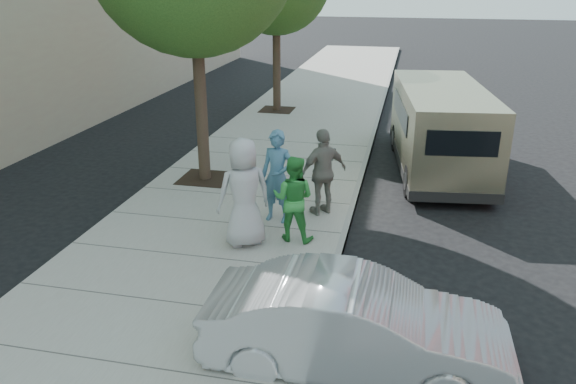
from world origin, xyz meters
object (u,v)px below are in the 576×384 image
(parking_meter, at_px, (329,164))
(person_striped_polo, at_px, (323,172))
(person_green_shirt, at_px, (293,199))
(sedan, at_px, (356,326))
(person_officer, at_px, (277,177))
(van, at_px, (440,127))
(person_gray_shirt, at_px, (244,193))

(parking_meter, relative_size, person_striped_polo, 0.70)
(person_striped_polo, bearing_deg, person_green_shirt, 35.28)
(parking_meter, height_order, sedan, parking_meter)
(person_striped_polo, bearing_deg, person_officer, -6.40)
(parking_meter, relative_size, van, 0.21)
(person_green_shirt, relative_size, person_gray_shirt, 0.81)
(van, bearing_deg, person_officer, -133.72)
(person_green_shirt, bearing_deg, parking_meter, -97.72)
(van, height_order, person_green_shirt, van)
(parking_meter, bearing_deg, sedan, -56.16)
(person_striped_polo, bearing_deg, parking_meter, -134.74)
(person_green_shirt, bearing_deg, person_officer, -53.90)
(van, xyz_separation_m, sedan, (-1.24, -8.47, -0.52))
(parking_meter, xyz_separation_m, sedan, (1.14, -5.20, -0.42))
(sedan, height_order, person_green_shirt, person_green_shirt)
(parking_meter, xyz_separation_m, van, (2.38, 3.27, 0.10))
(person_officer, bearing_deg, sedan, -55.32)
(sedan, relative_size, person_officer, 2.09)
(person_officer, bearing_deg, van, 61.76)
(person_officer, height_order, person_gray_shirt, person_gray_shirt)
(sedan, height_order, person_gray_shirt, person_gray_shirt)
(van, xyz_separation_m, person_gray_shirt, (-3.60, -5.54, -0.00))
(person_gray_shirt, bearing_deg, person_striped_polo, -157.57)
(van, relative_size, sedan, 1.56)
(parking_meter, xyz_separation_m, person_gray_shirt, (-1.22, -2.27, 0.10))
(person_striped_polo, bearing_deg, sedan, 63.92)
(person_officer, height_order, person_green_shirt, person_officer)
(person_gray_shirt, bearing_deg, person_officer, -139.63)
(person_green_shirt, distance_m, person_gray_shirt, 0.94)
(person_green_shirt, height_order, person_striped_polo, person_striped_polo)
(person_officer, xyz_separation_m, person_gray_shirt, (-0.34, -1.17, 0.07))
(van, xyz_separation_m, person_striped_polo, (-2.42, -3.80, -0.11))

